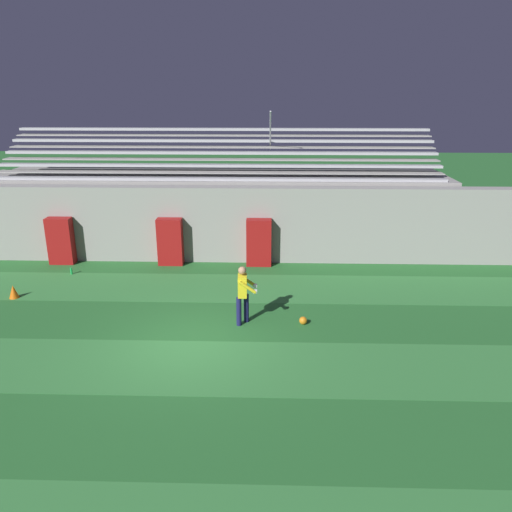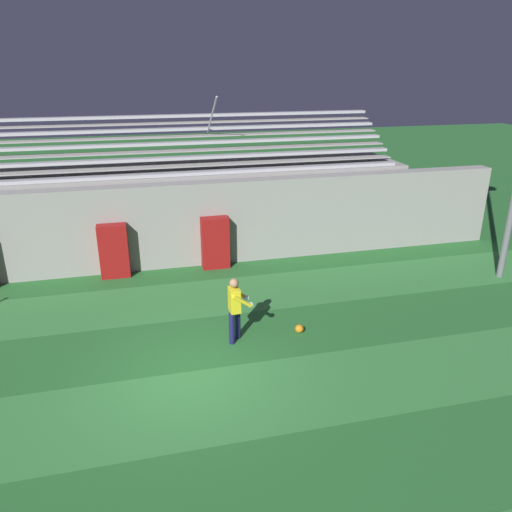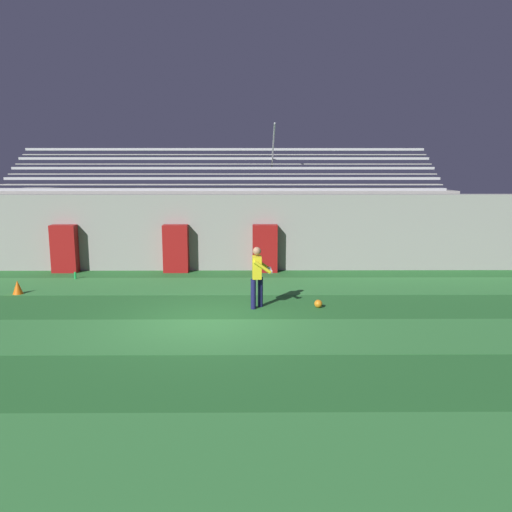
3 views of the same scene
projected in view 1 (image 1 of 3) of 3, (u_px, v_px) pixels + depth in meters
name	position (u px, v px, depth m)	size (l,w,h in m)	color
ground_plane	(190.00, 343.00, 12.78)	(80.00, 80.00, 0.00)	#286B2D
turf_stripe_mid	(183.00, 366.00, 11.70)	(28.00, 2.43, 0.01)	#38843D
turf_stripe_far	(208.00, 287.00, 16.31)	(28.00, 2.43, 0.01)	#38843D
back_wall	(216.00, 224.00, 18.49)	(24.00, 0.60, 2.80)	#999691
padding_pillar_gate_left	(170.00, 242.00, 18.18)	(0.90, 0.44, 1.73)	maroon
padding_pillar_gate_right	(259.00, 243.00, 18.09)	(0.90, 0.44, 1.73)	maroon
padding_pillar_far_left	(61.00, 241.00, 18.29)	(0.90, 0.44, 1.73)	maroon
bleacher_stand	(222.00, 207.00, 20.67)	(18.00, 4.05, 5.43)	#999691
goalkeeper	(243.00, 291.00, 13.52)	(0.57, 0.59, 1.67)	#19194C
soccer_ball	(303.00, 321.00, 13.74)	(0.22, 0.22, 0.22)	orange
traffic_cone	(14.00, 292.00, 15.43)	(0.30, 0.30, 0.42)	orange
water_bottle	(71.00, 271.00, 17.42)	(0.07, 0.07, 0.24)	green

